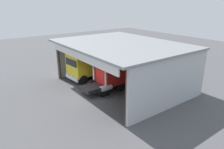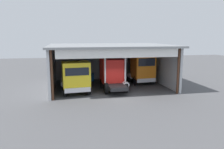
# 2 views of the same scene
# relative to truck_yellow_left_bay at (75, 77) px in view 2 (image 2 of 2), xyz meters

# --- Properties ---
(ground_plane) EXTENTS (80.00, 80.00, 0.00)m
(ground_plane) POSITION_rel_truck_yellow_left_bay_xyz_m (3.93, -2.06, -1.70)
(ground_plane) COLOR #4C4C4F
(ground_plane) RESTS_ON ground
(workshop_shed) EXTENTS (13.13, 10.20, 4.72)m
(workshop_shed) POSITION_rel_truck_yellow_left_bay_xyz_m (3.93, 3.41, 1.60)
(workshop_shed) COLOR #ADB2B7
(workshop_shed) RESTS_ON ground
(truck_yellow_left_bay) EXTENTS (2.96, 5.01, 3.22)m
(truck_yellow_left_bay) POSITION_rel_truck_yellow_left_bay_xyz_m (0.00, 0.00, 0.00)
(truck_yellow_left_bay) COLOR yellow
(truck_yellow_left_bay) RESTS_ON ground
(truck_red_yard_outside) EXTENTS (2.55, 4.74, 3.62)m
(truck_red_yard_outside) POSITION_rel_truck_yellow_left_bay_xyz_m (3.95, 0.88, 0.07)
(truck_red_yard_outside) COLOR red
(truck_red_yard_outside) RESTS_ON ground
(truck_orange_center_bay) EXTENTS (2.72, 4.59, 3.71)m
(truck_orange_center_bay) POSITION_rel_truck_yellow_left_bay_xyz_m (7.91, 3.07, 0.23)
(truck_orange_center_bay) COLOR orange
(truck_orange_center_bay) RESTS_ON ground
(oil_drum) EXTENTS (0.58, 0.58, 0.88)m
(oil_drum) POSITION_rel_truck_yellow_left_bay_xyz_m (6.14, 6.19, -1.25)
(oil_drum) COLOR #B21E19
(oil_drum) RESTS_ON ground
(tool_cart) EXTENTS (0.90, 0.60, 1.00)m
(tool_cart) POSITION_rel_truck_yellow_left_bay_xyz_m (2.00, 5.80, -1.20)
(tool_cart) COLOR #1E59A5
(tool_cart) RESTS_ON ground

